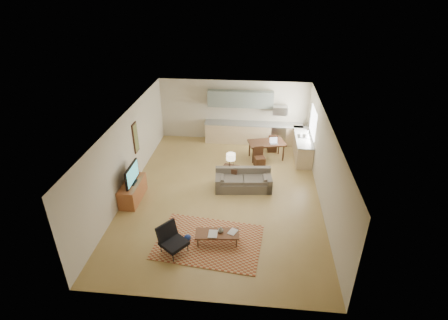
# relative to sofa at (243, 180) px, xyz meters

# --- Properties ---
(room) EXTENTS (9.00, 9.00, 9.00)m
(room) POSITION_rel_sofa_xyz_m (-0.67, -0.36, 1.00)
(room) COLOR olive
(room) RESTS_ON ground
(kitchen_counter_back) EXTENTS (4.26, 0.64, 0.92)m
(kitchen_counter_back) POSITION_rel_sofa_xyz_m (0.23, 3.82, 0.11)
(kitchen_counter_back) COLOR tan
(kitchen_counter_back) RESTS_ON ground
(kitchen_counter_right) EXTENTS (0.64, 2.26, 0.92)m
(kitchen_counter_right) POSITION_rel_sofa_xyz_m (2.26, 2.64, 0.11)
(kitchen_counter_right) COLOR tan
(kitchen_counter_right) RESTS_ON ground
(kitchen_range) EXTENTS (0.62, 0.62, 0.90)m
(kitchen_range) POSITION_rel_sofa_xyz_m (1.33, 3.82, 0.10)
(kitchen_range) COLOR #A5A8AD
(kitchen_range) RESTS_ON ground
(kitchen_microwave) EXTENTS (0.62, 0.40, 0.35)m
(kitchen_microwave) POSITION_rel_sofa_xyz_m (1.33, 3.84, 1.20)
(kitchen_microwave) COLOR #A5A8AD
(kitchen_microwave) RESTS_ON room
(upper_cabinets) EXTENTS (2.80, 0.34, 0.70)m
(upper_cabinets) POSITION_rel_sofa_xyz_m (-0.37, 3.97, 1.60)
(upper_cabinets) COLOR slate
(upper_cabinets) RESTS_ON room
(window_right) EXTENTS (0.02, 1.40, 1.05)m
(window_right) POSITION_rel_sofa_xyz_m (2.56, 2.64, 1.20)
(window_right) COLOR white
(window_right) RESTS_ON room
(wall_art_left) EXTENTS (0.06, 0.42, 1.10)m
(wall_art_left) POSITION_rel_sofa_xyz_m (-3.88, 0.54, 1.20)
(wall_art_left) COLOR olive
(wall_art_left) RESTS_ON room
(triptych) EXTENTS (1.70, 0.04, 0.50)m
(triptych) POSITION_rel_sofa_xyz_m (-0.77, 4.11, 1.40)
(triptych) COLOR #F4E3BB
(triptych) RESTS_ON room
(rug) EXTENTS (3.11, 2.32, 0.02)m
(rug) POSITION_rel_sofa_xyz_m (-0.82, -2.84, -0.34)
(rug) COLOR brown
(rug) RESTS_ON floor
(sofa) EXTENTS (2.11, 1.08, 0.71)m
(sofa) POSITION_rel_sofa_xyz_m (0.00, 0.00, 0.00)
(sofa) COLOR brown
(sofa) RESTS_ON floor
(coffee_table) EXTENTS (1.26, 0.60, 0.37)m
(coffee_table) POSITION_rel_sofa_xyz_m (-0.58, -2.87, -0.17)
(coffee_table) COLOR #522D18
(coffee_table) RESTS_ON floor
(book_a) EXTENTS (0.26, 0.34, 0.03)m
(book_a) POSITION_rel_sofa_xyz_m (-0.81, -2.94, 0.03)
(book_a) COLOR maroon
(book_a) RESTS_ON coffee_table
(book_b) EXTENTS (0.43, 0.45, 0.02)m
(book_b) POSITION_rel_sofa_xyz_m (-0.25, -2.74, 0.02)
(book_b) COLOR navy
(book_b) RESTS_ON coffee_table
(vase) EXTENTS (0.17, 0.17, 0.16)m
(vase) POSITION_rel_sofa_xyz_m (-0.48, -2.81, 0.09)
(vase) COLOR black
(vase) RESTS_ON coffee_table
(armchair) EXTENTS (1.01, 1.01, 0.82)m
(armchair) POSITION_rel_sofa_xyz_m (-1.69, -3.35, 0.06)
(armchair) COLOR black
(armchair) RESTS_ON floor
(tv_credenza) EXTENTS (0.54, 1.40, 0.65)m
(tv_credenza) POSITION_rel_sofa_xyz_m (-3.63, -1.00, -0.03)
(tv_credenza) COLOR brown
(tv_credenza) RESTS_ON floor
(tv) EXTENTS (0.11, 1.08, 0.65)m
(tv) POSITION_rel_sofa_xyz_m (-3.58, -1.00, 0.62)
(tv) COLOR black
(tv) RESTS_ON tv_credenza
(console_table) EXTENTS (0.64, 0.50, 0.66)m
(console_table) POSITION_rel_sofa_xyz_m (-0.48, 0.38, -0.02)
(console_table) COLOR #321C10
(console_table) RESTS_ON floor
(table_lamp) EXTENTS (0.41, 0.41, 0.53)m
(table_lamp) POSITION_rel_sofa_xyz_m (-0.48, 0.38, 0.57)
(table_lamp) COLOR beige
(table_lamp) RESTS_ON console_table
(dining_table) EXTENTS (1.60, 1.16, 0.73)m
(dining_table) POSITION_rel_sofa_xyz_m (0.80, 2.37, 0.01)
(dining_table) COLOR #321C10
(dining_table) RESTS_ON floor
(dining_chair_near) EXTENTS (0.49, 0.50, 0.80)m
(dining_chair_near) POSITION_rel_sofa_xyz_m (0.55, 1.66, 0.05)
(dining_chair_near) COLOR #321C10
(dining_chair_near) RESTS_ON floor
(dining_chair_far) EXTENTS (0.42, 0.44, 0.80)m
(dining_chair_far) POSITION_rel_sofa_xyz_m (1.06, 3.08, 0.05)
(dining_chair_far) COLOR #321C10
(dining_chair_far) RESTS_ON floor
(laptop) EXTENTS (0.35, 0.30, 0.23)m
(laptop) POSITION_rel_sofa_xyz_m (1.09, 2.27, 0.49)
(laptop) COLOR #A5A8AD
(laptop) RESTS_ON dining_table
(soap_bottle) EXTENTS (0.09, 0.09, 0.19)m
(soap_bottle) POSITION_rel_sofa_xyz_m (2.16, 2.59, 0.66)
(soap_bottle) COLOR #F4E3BB
(soap_bottle) RESTS_ON kitchen_counter_right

